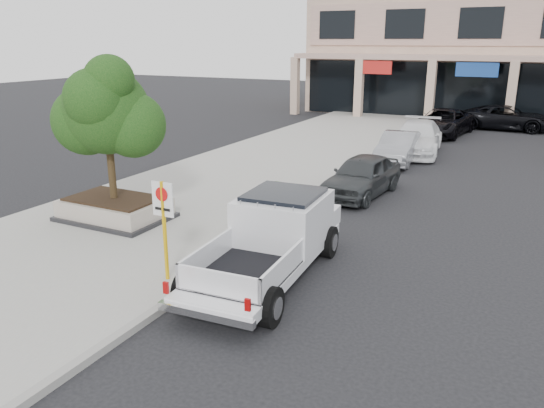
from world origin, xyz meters
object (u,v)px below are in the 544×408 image
Objects in this scene: pickup_truck at (266,242)px; curb_car_a at (362,176)px; planter_tree at (114,111)px; no_parking_sign at (164,217)px; planter at (115,209)px; curb_car_c at (417,138)px; curb_car_d at (442,122)px; curb_car_b at (398,148)px; lot_car_d at (506,118)px.

pickup_truck is 1.37× the size of curb_car_a.
planter_tree is 5.20m from no_parking_sign.
curb_car_a is at bearing 48.21° from planter.
curb_car_a is 0.79× the size of curb_car_c.
planter_tree reaches higher than pickup_truck.
curb_car_c is at bearing -84.80° from curb_car_d.
curb_car_b is 2.50m from curb_car_c.
no_parking_sign is 0.54× the size of curb_car_a.
no_parking_sign reaches higher than curb_car_b.
no_parking_sign reaches higher than curb_car_d.
curb_car_c is 1.00× the size of lot_car_d.
pickup_truck is (5.94, -1.40, 0.45)m from planter.
curb_car_a is (5.73, 6.41, 0.26)m from planter.
lot_car_d is (3.21, 3.92, -0.01)m from curb_car_d.
planter_tree is 0.74× the size of curb_car_c.
no_parking_sign is 9.33m from curb_car_a.
pickup_truck is 7.82m from curb_car_a.
planter is at bearing -126.38° from curb_car_a.
no_parking_sign is 0.42× the size of curb_car_c.
curb_car_c is at bearing 68.70° from planter_tree.
pickup_truck reaches higher than curb_car_a.
curb_car_c is 6.04m from curb_car_d.
curb_car_b reaches higher than planter.
curb_car_d is (0.07, 22.26, -0.15)m from pickup_truck.
curb_car_a is 5.93m from curb_car_b.
lot_car_d is (3.67, 12.44, 0.07)m from curb_car_b.
curb_car_c is at bearing 94.58° from curb_car_a.
pickup_truck reaches higher than curb_car_b.
lot_car_d is (3.28, 26.18, -0.17)m from pickup_truck.
curb_car_d reaches higher than curb_car_b.
no_parking_sign reaches higher than curb_car_c.
curb_car_a is at bearing 169.68° from lot_car_d.
planter_tree is 15.95m from curb_car_c.
lot_car_d is (9.09, 24.62, -2.66)m from planter_tree.
lot_car_d is at bearing 64.61° from curb_car_c.
planter is 6.12m from pickup_truck.
planter is 0.80× the size of planter_tree.
pickup_truck is 1.06× the size of curb_car_d.
pickup_truck is 1.08× the size of lot_car_d.
pickup_truck is 13.75m from curb_car_b.
pickup_truck is 1.08× the size of curb_car_c.
planter_tree is at bearing 143.83° from no_parking_sign.
lot_car_d is at bearing 70.54° from curb_car_b.
planter_tree is 0.68× the size of pickup_truck.
pickup_truck is at bearing 35.45° from no_parking_sign.
curb_car_c is at bearing 80.18° from curb_car_b.
curb_car_d is at bearing 83.91° from curb_car_b.
no_parking_sign reaches higher than planter.
curb_car_b is 0.77× the size of curb_car_c.
planter is 15.93m from curb_car_c.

